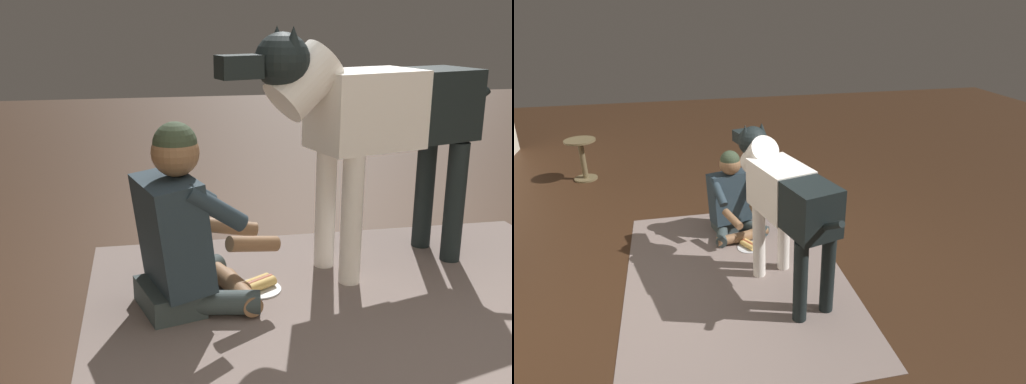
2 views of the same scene
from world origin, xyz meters
TOP-DOWN VIEW (x-y plane):
  - ground_plane at (0.00, 0.00)m, footprint 14.86×14.86m
  - area_rug at (0.06, 0.06)m, footprint 2.58×1.83m
  - person_sitting_on_floor at (0.89, -0.03)m, footprint 0.68×0.59m
  - large_dog at (-0.09, -0.31)m, footprint 1.55×0.59m
  - hot_dog_on_plate at (0.53, -0.13)m, footprint 0.23×0.23m
  - round_side_table at (2.73, 1.66)m, footprint 0.38×0.38m

SIDE VIEW (x-z plane):
  - ground_plane at x=0.00m, z-range 0.00..0.00m
  - area_rug at x=0.06m, z-range 0.00..0.01m
  - hot_dog_on_plate at x=0.53m, z-range 0.00..0.06m
  - round_side_table at x=2.73m, z-range 0.05..0.59m
  - person_sitting_on_floor at x=0.89m, z-range -0.08..0.78m
  - large_dog at x=-0.09m, z-range 0.18..1.43m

